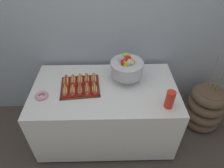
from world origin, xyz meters
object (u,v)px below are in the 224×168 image
(hot_dog_1, at_px, (73,91))
(cup_stack, at_px, (170,100))
(hot_dog_3, at_px, (87,89))
(floor_vase, at_px, (204,108))
(hot_dog_4, at_px, (95,89))
(hot_dog_6, at_px, (73,80))
(hot_dog_9, at_px, (94,79))
(hot_dog_2, at_px, (80,90))
(buffet_table, at_px, (105,111))
(punch_bowl, at_px, (127,67))
(serving_tray, at_px, (80,87))
(donut, at_px, (42,96))
(hot_dog_7, at_px, (80,80))
(hot_dog_8, at_px, (87,79))
(hot_dog_0, at_px, (65,91))
(hot_dog_5, at_px, (66,81))

(hot_dog_1, bearing_deg, cup_stack, -12.55)
(hot_dog_1, xyz_separation_m, hot_dog_3, (0.15, 0.01, 0.00))
(floor_vase, bearing_deg, hot_dog_4, -171.66)
(hot_dog_6, bearing_deg, hot_dog_9, 5.56)
(hot_dog_1, height_order, hot_dog_2, hot_dog_2)
(hot_dog_6, bearing_deg, hot_dog_3, -42.16)
(cup_stack, bearing_deg, buffet_table, 154.88)
(buffet_table, bearing_deg, punch_bowl, 31.58)
(buffet_table, distance_m, serving_tray, 0.45)
(floor_vase, xyz_separation_m, donut, (-1.91, -0.27, 0.52))
(floor_vase, relative_size, hot_dog_4, 6.05)
(cup_stack, bearing_deg, hot_dog_7, 156.59)
(punch_bowl, bearing_deg, hot_dog_4, -149.42)
(buffet_table, distance_m, hot_dog_4, 0.42)
(hot_dog_8, height_order, hot_dog_9, hot_dog_8)
(hot_dog_2, height_order, cup_stack, cup_stack)
(hot_dog_2, bearing_deg, donut, -171.83)
(buffet_table, xyz_separation_m, hot_dog_4, (-0.10, -0.06, 0.40))
(hot_dog_2, distance_m, hot_dog_7, 0.17)
(buffet_table, relative_size, serving_tray, 3.54)
(punch_bowl, bearing_deg, hot_dog_9, -173.93)
(hot_dog_7, bearing_deg, buffet_table, -19.37)
(buffet_table, height_order, hot_dog_0, hot_dog_0)
(hot_dog_4, height_order, hot_dog_7, hot_dog_4)
(hot_dog_4, bearing_deg, cup_stack, -17.91)
(hot_dog_3, bearing_deg, hot_dog_0, -174.44)
(floor_vase, height_order, hot_dog_4, floor_vase)
(serving_tray, bearing_deg, donut, -159.81)
(hot_dog_1, height_order, donut, hot_dog_1)
(hot_dog_5, height_order, hot_dog_7, same)
(hot_dog_5, bearing_deg, hot_dog_6, 5.56)
(floor_vase, xyz_separation_m, hot_dog_1, (-1.60, -0.22, 0.53))
(serving_tray, xyz_separation_m, hot_dog_1, (-0.07, -0.09, 0.03))
(cup_stack, bearing_deg, hot_dog_4, 162.09)
(buffet_table, bearing_deg, hot_dog_6, 165.76)
(hot_dog_3, bearing_deg, buffet_table, 19.38)
(hot_dog_0, distance_m, punch_bowl, 0.69)
(hot_dog_4, height_order, hot_dog_6, same)
(buffet_table, relative_size, hot_dog_7, 8.40)
(hot_dog_1, height_order, hot_dog_9, hot_dog_1)
(hot_dog_2, distance_m, donut, 0.38)
(serving_tray, relative_size, hot_dog_3, 2.52)
(hot_dog_6, relative_size, donut, 1.35)
(hot_dog_1, bearing_deg, buffet_table, 13.26)
(hot_dog_5, bearing_deg, serving_tray, -23.25)
(hot_dog_8, height_order, donut, hot_dog_8)
(serving_tray, bearing_deg, floor_vase, 5.01)
(hot_dog_7, bearing_deg, hot_dog_9, 5.56)
(hot_dog_1, bearing_deg, hot_dog_4, 5.56)
(hot_dog_8, distance_m, punch_bowl, 0.45)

